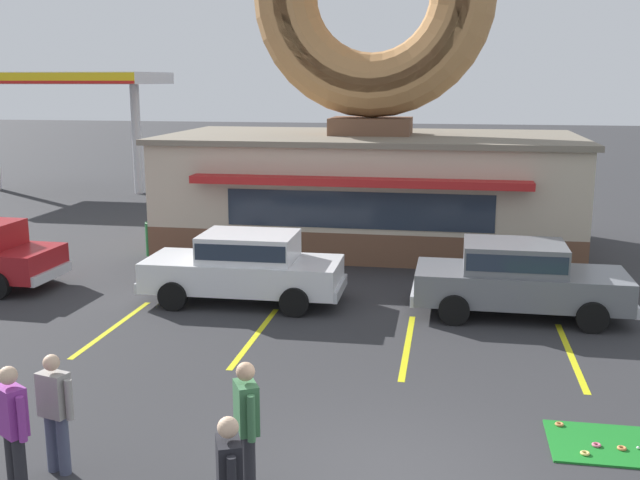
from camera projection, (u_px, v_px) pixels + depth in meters
The scene contains 17 objects.
donut_shop_building at pixel (371, 122), 22.40m from camera, with size 12.30×6.75×10.96m.
mini_donut_near_left at pixel (559, 424), 10.91m from camera, with size 0.13×0.13×0.04m, color #D17F47.
mini_donut_mid_centre at pixel (622, 448), 10.20m from camera, with size 0.13×0.13×0.04m, color #D17F47.
mini_donut_mid_right at pixel (585, 453), 10.06m from camera, with size 0.13×0.13×0.04m, color #E5C666.
mini_donut_far_centre at pixel (596, 445), 10.29m from camera, with size 0.13×0.13×0.04m, color #D8667F.
golf_ball at pixel (638, 448), 10.20m from camera, with size 0.04×0.04×0.04m, color white.
car_white at pixel (245, 265), 16.92m from camera, with size 4.57×2.01×1.60m.
car_grey at pixel (518, 276), 15.93m from camera, with size 4.57×2.01×1.60m.
pedestrian_hooded_kid at pixel (13, 426), 8.90m from camera, with size 0.52×0.41×1.68m.
pedestrian_leather_jacket_man at pixel (55, 408), 9.49m from camera, with size 0.58×0.33×1.60m.
pedestrian_clipboard_woman at pixel (247, 423), 8.93m from camera, with size 0.39×0.53×1.72m.
trash_bin at pixel (155, 238), 21.56m from camera, with size 0.57×0.57×0.97m.
gas_station_canopy at pixel (59, 82), 33.09m from camera, with size 9.00×4.46×5.30m.
parking_stripe_far_left at pixel (113, 328), 15.29m from camera, with size 0.12×3.60×0.01m, color yellow.
parking_stripe_left at pixel (255, 336), 14.79m from camera, with size 0.12×3.60×0.01m, color yellow.
parking_stripe_mid_left at pixel (407, 345), 14.28m from camera, with size 0.12×3.60×0.01m, color yellow.
parking_stripe_centre at pixel (571, 355), 13.77m from camera, with size 0.12×3.60×0.01m, color yellow.
Camera 1 is at (0.53, -8.63, 4.96)m, focal length 42.00 mm.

